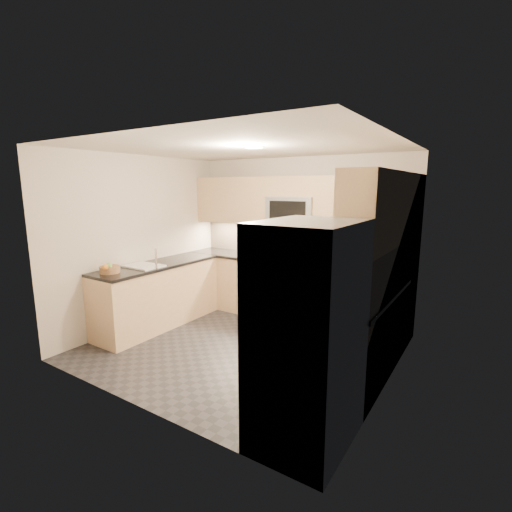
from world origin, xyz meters
The scene contains 36 objects.
floor centered at (0.00, 0.00, 0.00)m, with size 3.60×3.20×0.00m, color black.
ceiling centered at (0.00, 0.00, 2.50)m, with size 3.60×3.20×0.02m, color beige.
wall_back centered at (0.00, 1.60, 1.25)m, with size 3.60×0.02×2.50m, color beige.
wall_front centered at (0.00, -1.60, 1.25)m, with size 3.60×0.02×2.50m, color beige.
wall_left centered at (-1.80, 0.00, 1.25)m, with size 0.02×3.20×2.50m, color beige.
wall_right centered at (1.80, 0.00, 1.25)m, with size 0.02×3.20×2.50m, color beige.
base_cab_back_left centered at (-1.09, 1.30, 0.45)m, with size 1.42×0.60×0.90m, color tan.
base_cab_back_right centered at (1.09, 1.30, 0.45)m, with size 1.42×0.60×0.90m, color tan.
base_cab_right centered at (1.50, 0.15, 0.45)m, with size 0.60×1.70×0.90m, color tan.
base_cab_peninsula centered at (-1.50, 0.00, 0.45)m, with size 0.60×2.00×0.90m, color tan.
countertop_back_left centered at (-1.09, 1.30, 0.92)m, with size 1.42×0.63×0.04m, color black.
countertop_back_right centered at (1.09, 1.30, 0.92)m, with size 1.42×0.63×0.04m, color black.
countertop_right centered at (1.50, 0.15, 0.92)m, with size 0.63×1.70×0.04m, color black.
countertop_peninsula centered at (-1.50, 0.00, 0.92)m, with size 0.63×2.00×0.04m, color black.
upper_cab_back centered at (0.00, 1.43, 1.83)m, with size 3.60×0.35×0.75m, color tan.
upper_cab_right centered at (1.62, 0.28, 1.83)m, with size 0.35×1.95×0.75m, color tan.
backsplash_back centered at (0.00, 1.60, 1.20)m, with size 3.60×0.01×0.51m, color tan.
backsplash_right centered at (1.80, 0.45, 1.20)m, with size 0.01×2.30×0.51m, color tan.
gas_range centered at (0.00, 1.28, 0.46)m, with size 0.76×0.65×0.91m, color #ABAFB4.
range_cooktop centered at (0.00, 1.28, 0.92)m, with size 0.76×0.65×0.03m, color black.
oven_door_glass centered at (0.00, 0.95, 0.45)m, with size 0.62×0.02×0.45m, color black.
oven_handle centered at (0.00, 0.93, 0.72)m, with size 0.02×0.02×0.60m, color #B2B5BA.
microwave centered at (0.00, 1.40, 1.70)m, with size 0.76×0.40×0.40m, color #96999D.
microwave_door centered at (0.00, 1.20, 1.70)m, with size 0.60×0.01×0.28m, color black.
refrigerator centered at (1.45, -1.15, 0.90)m, with size 0.70×0.90×1.80m, color #9C9FA3.
fridge_handle_left centered at (1.08, -1.33, 0.95)m, with size 0.02×0.02×1.20m, color #B2B5BA.
fridge_handle_right centered at (1.08, -0.97, 0.95)m, with size 0.02×0.02×1.20m, color #B2B5BA.
sink_basin centered at (-1.50, -0.25, 0.88)m, with size 0.52×0.38×0.16m, color white.
faucet centered at (-1.24, -0.25, 1.08)m, with size 0.03×0.03×0.28m, color silver.
utensil_bowl centered at (1.33, 1.34, 1.01)m, with size 0.26×0.26×0.15m, color #4D9E44.
cutting_board centered at (-0.75, 1.33, 0.95)m, with size 0.36×0.25×0.01m, color #C76C12.
fruit_basket centered at (-1.56, -0.75, 0.99)m, with size 0.25×0.25×0.09m, color #956B45.
fruit_apple centered at (-1.51, -0.79, 1.05)m, with size 0.06×0.06×0.06m, color #A11612.
fruit_pear centered at (-1.50, -0.80, 1.05)m, with size 0.08×0.08×0.08m, color #5EA848.
dish_towel_check centered at (-0.15, 0.91, 0.55)m, with size 0.21×0.02×0.39m, color silver.
fruit_orange centered at (-1.46, -0.88, 1.05)m, with size 0.07×0.07×0.07m, color orange.
Camera 1 is at (2.60, -3.67, 2.05)m, focal length 26.00 mm.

